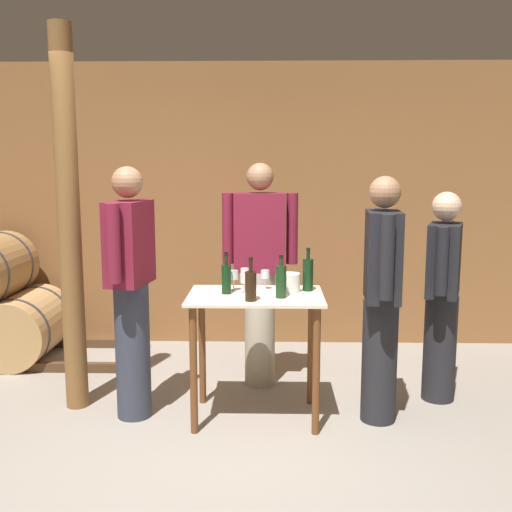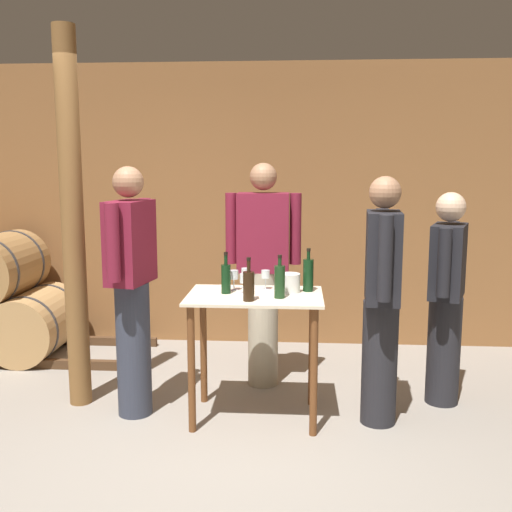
{
  "view_description": "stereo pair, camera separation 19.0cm",
  "coord_description": "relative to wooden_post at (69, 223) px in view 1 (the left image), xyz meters",
  "views": [
    {
      "loc": [
        0.31,
        -3.21,
        1.78
      ],
      "look_at": [
        0.22,
        0.86,
        1.13
      ],
      "focal_mm": 42.0,
      "sensor_mm": 36.0,
      "label": 1
    },
    {
      "loc": [
        0.5,
        -3.2,
        1.78
      ],
      "look_at": [
        0.22,
        0.86,
        1.13
      ],
      "focal_mm": 42.0,
      "sensor_mm": 36.0,
      "label": 2
    }
  ],
  "objects": [
    {
      "name": "person_visitor_with_scarf",
      "position": [
        0.46,
        -0.16,
        -0.42
      ],
      "size": [
        0.29,
        0.58,
        1.75
      ],
      "color": "#333847",
      "rests_on": "ground_plane"
    },
    {
      "name": "wine_bottle_center",
      "position": [
        1.48,
        -0.26,
        -0.35
      ],
      "size": [
        0.07,
        0.07,
        0.29
      ],
      "color": "#193819",
      "rests_on": "tasting_table"
    },
    {
      "name": "person_visitor_bearded",
      "position": [
        2.16,
        -0.19,
        -0.46
      ],
      "size": [
        0.25,
        0.59,
        1.68
      ],
      "color": "#232328",
      "rests_on": "ground_plane"
    },
    {
      "name": "wine_glass_far_side",
      "position": [
        1.38,
        -0.0,
        -0.37
      ],
      "size": [
        0.06,
        0.06,
        0.14
      ],
      "color": "silver",
      "rests_on": "tasting_table"
    },
    {
      "name": "wooden_post",
      "position": [
        0.0,
        0.0,
        0.0
      ],
      "size": [
        0.16,
        0.16,
        2.7
      ],
      "color": "brown",
      "rests_on": "ground_plane"
    },
    {
      "name": "ice_bucket",
      "position": [
        1.55,
        -0.08,
        -0.4
      ],
      "size": [
        0.14,
        0.14,
        0.13
      ],
      "color": "white",
      "rests_on": "tasting_table"
    },
    {
      "name": "person_host",
      "position": [
        1.33,
        0.48,
        -0.41
      ],
      "size": [
        0.59,
        0.24,
        1.77
      ],
      "color": "#B7AD93",
      "rests_on": "ground_plane"
    },
    {
      "name": "ground_plane",
      "position": [
        1.09,
        -0.93,
        -1.35
      ],
      "size": [
        14.0,
        14.0,
        0.0
      ],
      "primitive_type": "plane",
      "color": "gray"
    },
    {
      "name": "person_visitor_near_door",
      "position": [
        2.68,
        0.19,
        -0.53
      ],
      "size": [
        0.34,
        0.56,
        1.56
      ],
      "color": "#232328",
      "rests_on": "ground_plane"
    },
    {
      "name": "back_wall",
      "position": [
        1.09,
        1.63,
        0.0
      ],
      "size": [
        8.4,
        0.05,
        2.7
      ],
      "color": "brown",
      "rests_on": "ground_plane"
    },
    {
      "name": "wine_bottle_far_left",
      "position": [
        1.11,
        -0.15,
        -0.36
      ],
      "size": [
        0.07,
        0.07,
        0.29
      ],
      "color": "black",
      "rests_on": "tasting_table"
    },
    {
      "name": "wine_glass_near_left",
      "position": [
        1.16,
        -0.04,
        -0.36
      ],
      "size": [
        0.06,
        0.06,
        0.14
      ],
      "color": "silver",
      "rests_on": "tasting_table"
    },
    {
      "name": "wine_bottle_right",
      "position": [
        1.68,
        -0.04,
        -0.35
      ],
      "size": [
        0.07,
        0.07,
        0.3
      ],
      "color": "black",
      "rests_on": "tasting_table"
    },
    {
      "name": "wine_glass_near_center",
      "position": [
        1.23,
        0.05,
        -0.36
      ],
      "size": [
        0.06,
        0.06,
        0.14
      ],
      "color": "silver",
      "rests_on": "tasting_table"
    },
    {
      "name": "wine_glass_near_right",
      "position": [
        1.24,
        -0.14,
        -0.37
      ],
      "size": [
        0.06,
        0.06,
        0.14
      ],
      "color": "silver",
      "rests_on": "tasting_table"
    },
    {
      "name": "wine_bottle_left",
      "position": [
        1.29,
        -0.36,
        -0.36
      ],
      "size": [
        0.07,
        0.07,
        0.29
      ],
      "color": "black",
      "rests_on": "tasting_table"
    },
    {
      "name": "tasting_table",
      "position": [
        1.31,
        -0.17,
        -0.67
      ],
      "size": [
        0.92,
        0.62,
        0.88
      ],
      "color": "beige",
      "rests_on": "ground_plane"
    }
  ]
}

